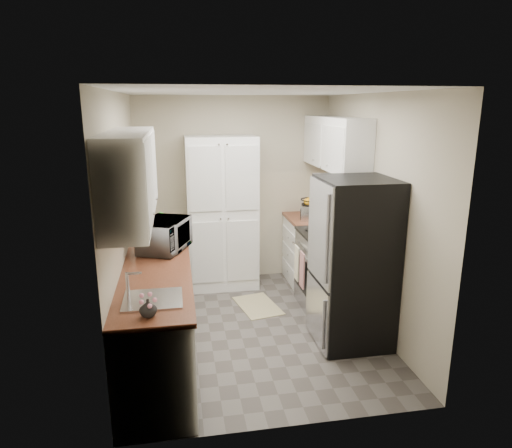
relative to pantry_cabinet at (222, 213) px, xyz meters
name	(u,v)px	position (x,y,z in m)	size (l,w,h in m)	color
ground	(254,328)	(0.20, -1.32, -1.00)	(3.20, 3.20, 0.00)	#56514C
room_shell	(252,182)	(0.18, -1.32, 0.63)	(2.64, 3.24, 2.52)	#B4AA91
pantry_cabinet	(222,213)	(0.00, 0.00, 0.00)	(0.90, 0.55, 2.00)	white
base_cabinet_left	(159,316)	(-0.79, -1.75, -0.56)	(0.60, 2.30, 0.88)	white
countertop_left	(156,270)	(-0.79, -1.75, -0.10)	(0.63, 2.33, 0.04)	brown
base_cabinet_right	(311,252)	(1.19, -0.12, -0.56)	(0.60, 0.80, 0.88)	white
countertop_right	(312,219)	(1.19, -0.12, -0.10)	(0.63, 0.83, 0.04)	brown
electric_range	(329,270)	(1.17, -0.93, -0.52)	(0.71, 0.78, 1.13)	#B7B7BC
refrigerator	(353,263)	(1.14, -1.73, -0.15)	(0.70, 0.72, 1.70)	#B7B7BC
microwave	(164,235)	(-0.72, -1.21, 0.08)	(0.58, 0.39, 0.32)	silver
wine_bottle	(144,232)	(-0.94, -0.93, 0.05)	(0.07, 0.07, 0.26)	black
flower_vase	(148,308)	(-0.81, -2.74, -0.01)	(0.12, 0.12, 0.13)	white
cutting_board	(166,227)	(-0.71, -0.81, 0.07)	(0.02, 0.24, 0.30)	green
toaster_oven	(312,212)	(1.17, -0.19, 0.02)	(0.27, 0.34, 0.20)	silver
fruit_basket	(311,200)	(1.14, -0.21, 0.17)	(0.27, 0.27, 0.11)	#FDAA15
kitchen_mat	(258,306)	(0.34, -0.76, -0.99)	(0.43, 0.69, 0.01)	tan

